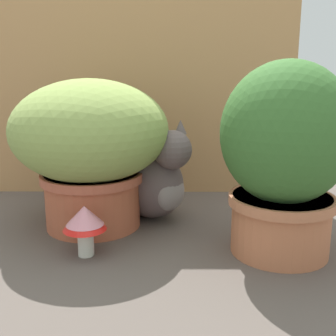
{
  "coord_description": "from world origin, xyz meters",
  "views": [
    {
      "loc": [
        0.16,
        -1.06,
        0.45
      ],
      "look_at": [
        0.16,
        0.07,
        0.18
      ],
      "focal_mm": 45.2,
      "sensor_mm": 36.0,
      "label": 1
    }
  ],
  "objects": [
    {
      "name": "ground_plane",
      "position": [
        0.0,
        0.0,
        0.0
      ],
      "size": [
        6.0,
        6.0,
        0.0
      ],
      "primitive_type": "plane",
      "color": "#554B44"
    },
    {
      "name": "cardboard_backdrop",
      "position": [
        0.01,
        0.45,
        0.44
      ],
      "size": [
        1.18,
        0.03,
        0.88
      ],
      "primitive_type": "cube",
      "color": "tan",
      "rests_on": "ground"
    },
    {
      "name": "grass_planter",
      "position": [
        -0.06,
        0.1,
        0.24
      ],
      "size": [
        0.44,
        0.44,
        0.42
      ],
      "color": "#B75A3C",
      "rests_on": "ground"
    },
    {
      "name": "leafy_planter",
      "position": [
        0.43,
        -0.08,
        0.25
      ],
      "size": [
        0.31,
        0.31,
        0.47
      ],
      "color": "#BF6F49",
      "rests_on": "ground"
    },
    {
      "name": "cat",
      "position": [
        0.11,
        0.17,
        0.12
      ],
      "size": [
        0.3,
        0.36,
        0.32
      ],
      "color": "#5E5050",
      "rests_on": "ground"
    },
    {
      "name": "mushroom_ornament_pink",
      "position": [
        -0.04,
        -0.1,
        0.09
      ],
      "size": [
        0.09,
        0.09,
        0.13
      ],
      "color": "silver",
      "rests_on": "ground"
    },
    {
      "name": "mushroom_ornament_red",
      "position": [
        -0.04,
        -0.1,
        0.08
      ],
      "size": [
        0.11,
        0.11,
        0.12
      ],
      "color": "silver",
      "rests_on": "ground"
    }
  ]
}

